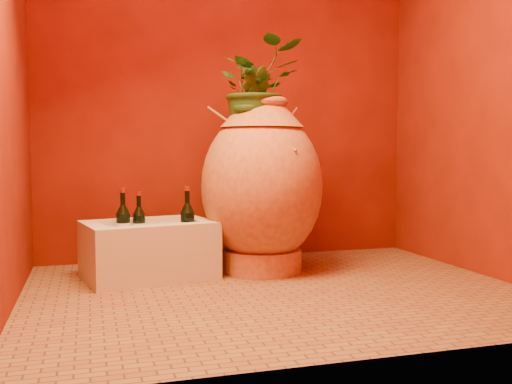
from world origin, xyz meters
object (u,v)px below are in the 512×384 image
object	(u,v)px
stone_basin	(149,251)
wine_bottle_a	(188,225)
wine_bottle_c	(123,226)
wine_bottle_b	(139,226)
amphora	(262,186)
wall_tap	(259,133)

from	to	relation	value
stone_basin	wine_bottle_a	distance (m)	0.26
stone_basin	wine_bottle_c	xyz separation A→B (m)	(-0.14, 0.05, 0.14)
wine_bottle_b	wine_bottle_c	world-z (taller)	wine_bottle_c
amphora	wine_bottle_a	world-z (taller)	amphora
stone_basin	wine_bottle_c	distance (m)	0.20
wine_bottle_a	wall_tap	bearing A→B (deg)	40.06
wine_bottle_c	wall_tap	distance (m)	1.13
wine_bottle_a	wall_tap	xyz separation A→B (m)	(0.56, 0.47, 0.54)
wine_bottle_c	wall_tap	world-z (taller)	wall_tap
wine_bottle_a	wall_tap	distance (m)	0.91
wine_bottle_c	wall_tap	bearing A→B (deg)	23.13
wine_bottle_a	wine_bottle_c	bearing A→B (deg)	166.57
wine_bottle_b	wine_bottle_c	xyz separation A→B (m)	(-0.09, -0.04, 0.01)
stone_basin	wall_tap	world-z (taller)	wall_tap
amphora	wine_bottle_a	distance (m)	0.49
wine_bottle_c	wine_bottle_a	bearing A→B (deg)	-13.43
stone_basin	wine_bottle_c	size ratio (longest dim) A/B	2.35
amphora	stone_basin	bearing A→B (deg)	179.44
wine_bottle_b	wine_bottle_c	bearing A→B (deg)	-155.98
amphora	wall_tap	world-z (taller)	amphora
stone_basin	amphora	bearing A→B (deg)	-0.56
wine_bottle_a	wine_bottle_c	xyz separation A→B (m)	(-0.35, 0.08, -0.00)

